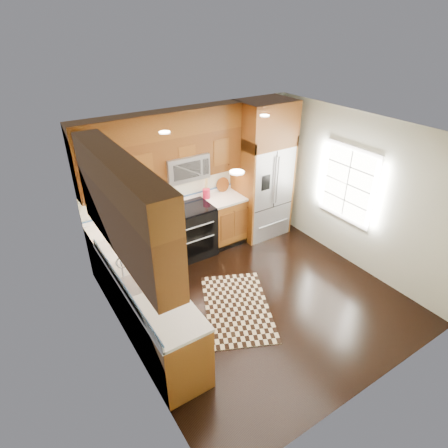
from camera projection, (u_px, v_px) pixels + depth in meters
ground at (257, 298)px, 5.87m from camera, size 4.00×4.00×0.00m
wall_back at (193, 179)px, 6.69m from camera, size 4.00×0.02×2.60m
wall_left at (124, 273)px, 4.29m from camera, size 0.02×4.00×2.60m
wall_right at (357, 193)px, 6.18m from camera, size 0.02×4.00×2.60m
window at (348, 184)px, 6.26m from camera, size 0.04×1.10×1.30m
base_cabinets at (159, 271)px, 5.72m from camera, size 2.85×3.00×0.90m
countertop at (162, 239)px, 5.64m from camera, size 2.86×3.01×0.04m
upper_cabinets at (149, 170)px, 5.12m from camera, size 2.85×3.00×1.15m
range at (191, 231)px, 6.74m from camera, size 0.76×0.67×0.95m
microwave at (184, 166)px, 6.25m from camera, size 0.76×0.40×0.42m
refrigerator at (263, 171)px, 7.03m from camera, size 0.98×0.75×2.60m
sink_faucet at (141, 277)px, 4.73m from camera, size 0.54×0.44×0.37m
rug at (237, 307)px, 5.68m from camera, size 1.53×1.84×0.01m
knife_block at (163, 208)px, 6.28m from camera, size 0.11×0.14×0.27m
utensil_crock at (206, 191)px, 6.78m from camera, size 0.14×0.14×0.38m
cutting_board at (223, 191)px, 7.10m from camera, size 0.29×0.29×0.02m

